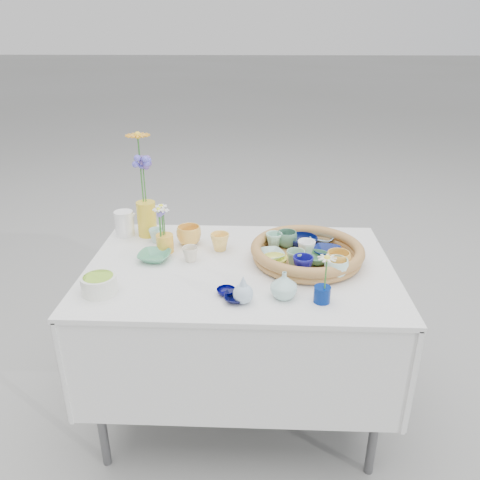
{
  "coord_description": "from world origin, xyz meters",
  "views": [
    {
      "loc": [
        0.07,
        -1.73,
        1.64
      ],
      "look_at": [
        0.0,
        0.02,
        0.87
      ],
      "focal_mm": 35.0,
      "sensor_mm": 36.0,
      "label": 1
    }
  ],
  "objects_px": {
    "wicker_tray": "(307,253)",
    "tall_vase_yellow": "(147,219)",
    "display_table": "(240,407)",
    "bud_vase_seafoam": "(284,285)"
  },
  "relations": [
    {
      "from": "wicker_tray",
      "to": "tall_vase_yellow",
      "type": "height_order",
      "value": "tall_vase_yellow"
    },
    {
      "from": "wicker_tray",
      "to": "tall_vase_yellow",
      "type": "distance_m",
      "value": 0.77
    },
    {
      "from": "wicker_tray",
      "to": "bud_vase_seafoam",
      "type": "distance_m",
      "value": 0.32
    },
    {
      "from": "display_table",
      "to": "wicker_tray",
      "type": "height_order",
      "value": "wicker_tray"
    },
    {
      "from": "display_table",
      "to": "tall_vase_yellow",
      "type": "bearing_deg",
      "value": 146.51
    },
    {
      "from": "display_table",
      "to": "bud_vase_seafoam",
      "type": "relative_size",
      "value": 12.23
    },
    {
      "from": "display_table",
      "to": "bud_vase_seafoam",
      "type": "xyz_separation_m",
      "value": [
        0.17,
        -0.25,
        0.82
      ]
    },
    {
      "from": "tall_vase_yellow",
      "to": "wicker_tray",
      "type": "bearing_deg",
      "value": -18.72
    },
    {
      "from": "wicker_tray",
      "to": "tall_vase_yellow",
      "type": "relative_size",
      "value": 2.85
    },
    {
      "from": "wicker_tray",
      "to": "tall_vase_yellow",
      "type": "xyz_separation_m",
      "value": [
        -0.73,
        0.25,
        0.04
      ]
    }
  ]
}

